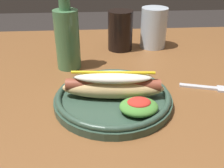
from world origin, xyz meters
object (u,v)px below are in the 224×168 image
Objects in this scene: soda_cup at (120,30)px; glass_bottle at (67,36)px; hot_dog_plate at (114,95)px; fork at (211,88)px; water_cup at (154,28)px.

glass_bottle is at bearing -139.72° from soda_cup.
glass_bottle is (-0.11, 0.19, 0.07)m from hot_dog_plate.
soda_cup reaches higher than hot_dog_plate.
soda_cup is at bearing 140.48° from fork.
hot_dog_plate is at bearing -114.28° from water_cup.
soda_cup is 0.53× the size of glass_bottle.
hot_dog_plate is 0.37m from water_cup.
water_cup reaches higher than fork.
fork is (0.23, 0.05, -0.02)m from hot_dog_plate.
glass_bottle reaches higher than hot_dog_plate.
fork is at bearing -56.27° from soda_cup.
fork is 0.34m from soda_cup.
hot_dog_plate is 1.97× the size of water_cup.
fork is 0.53× the size of glass_bottle.
water_cup is at bearing 121.47° from fork.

